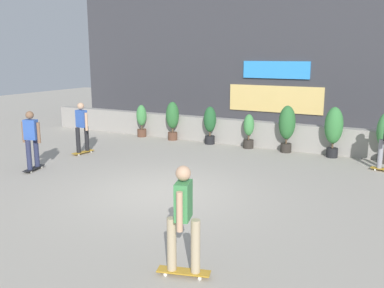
{
  "coord_description": "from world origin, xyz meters",
  "views": [
    {
      "loc": [
        5.18,
        -8.2,
        3.24
      ],
      "look_at": [
        0.0,
        1.5,
        0.9
      ],
      "focal_mm": 39.68,
      "sensor_mm": 36.0,
      "label": 1
    }
  ],
  "objects_px": {
    "potted_plant_1": "(172,118)",
    "potted_plant_4": "(287,125)",
    "skater_by_wall_left": "(31,138)",
    "potted_plant_3": "(249,130)",
    "potted_plant_5": "(334,128)",
    "skater_foreground": "(82,126)",
    "skater_far_left": "(183,216)",
    "potted_plant_2": "(210,123)",
    "potted_plant_0": "(142,119)"
  },
  "relations": [
    {
      "from": "skater_by_wall_left",
      "to": "skater_foreground",
      "type": "bearing_deg",
      "value": 94.69
    },
    {
      "from": "potted_plant_2",
      "to": "potted_plant_5",
      "type": "height_order",
      "value": "potted_plant_5"
    },
    {
      "from": "potted_plant_3",
      "to": "potted_plant_4",
      "type": "height_order",
      "value": "potted_plant_4"
    },
    {
      "from": "potted_plant_0",
      "to": "potted_plant_5",
      "type": "xyz_separation_m",
      "value": [
        7.35,
        0.0,
        0.25
      ]
    },
    {
      "from": "potted_plant_1",
      "to": "potted_plant_5",
      "type": "height_order",
      "value": "potted_plant_5"
    },
    {
      "from": "potted_plant_4",
      "to": "skater_far_left",
      "type": "xyz_separation_m",
      "value": [
        0.92,
        -8.7,
        0.02
      ]
    },
    {
      "from": "potted_plant_5",
      "to": "skater_foreground",
      "type": "bearing_deg",
      "value": -155.26
    },
    {
      "from": "potted_plant_5",
      "to": "skater_far_left",
      "type": "relative_size",
      "value": 0.95
    },
    {
      "from": "skater_far_left",
      "to": "skater_by_wall_left",
      "type": "height_order",
      "value": "same"
    },
    {
      "from": "potted_plant_4",
      "to": "skater_foreground",
      "type": "height_order",
      "value": "skater_foreground"
    },
    {
      "from": "skater_far_left",
      "to": "potted_plant_5",
      "type": "bearing_deg",
      "value": 86.22
    },
    {
      "from": "skater_far_left",
      "to": "skater_foreground",
      "type": "bearing_deg",
      "value": 141.92
    },
    {
      "from": "potted_plant_2",
      "to": "skater_by_wall_left",
      "type": "xyz_separation_m",
      "value": [
        -2.84,
        -5.61,
        0.16
      ]
    },
    {
      "from": "potted_plant_1",
      "to": "potted_plant_2",
      "type": "bearing_deg",
      "value": 0.0
    },
    {
      "from": "potted_plant_0",
      "to": "skater_by_wall_left",
      "type": "xyz_separation_m",
      "value": [
        0.18,
        -5.61,
        0.25
      ]
    },
    {
      "from": "potted_plant_0",
      "to": "potted_plant_2",
      "type": "xyz_separation_m",
      "value": [
        3.01,
        -0.0,
        0.09
      ]
    },
    {
      "from": "potted_plant_2",
      "to": "skater_by_wall_left",
      "type": "height_order",
      "value": "skater_by_wall_left"
    },
    {
      "from": "potted_plant_4",
      "to": "skater_foreground",
      "type": "bearing_deg",
      "value": -149.94
    },
    {
      "from": "potted_plant_1",
      "to": "potted_plant_4",
      "type": "relative_size",
      "value": 0.93
    },
    {
      "from": "potted_plant_2",
      "to": "potted_plant_4",
      "type": "height_order",
      "value": "potted_plant_4"
    },
    {
      "from": "potted_plant_4",
      "to": "skater_foreground",
      "type": "xyz_separation_m",
      "value": [
        -5.86,
        -3.39,
        0.02
      ]
    },
    {
      "from": "skater_by_wall_left",
      "to": "potted_plant_3",
      "type": "bearing_deg",
      "value": 52.31
    },
    {
      "from": "potted_plant_0",
      "to": "skater_far_left",
      "type": "bearing_deg",
      "value": -52.1
    },
    {
      "from": "potted_plant_3",
      "to": "potted_plant_5",
      "type": "bearing_deg",
      "value": 0.0
    },
    {
      "from": "potted_plant_1",
      "to": "potted_plant_3",
      "type": "height_order",
      "value": "potted_plant_1"
    },
    {
      "from": "potted_plant_1",
      "to": "potted_plant_3",
      "type": "xyz_separation_m",
      "value": [
        3.08,
        0.0,
        -0.21
      ]
    },
    {
      "from": "potted_plant_2",
      "to": "potted_plant_3",
      "type": "height_order",
      "value": "potted_plant_2"
    },
    {
      "from": "potted_plant_1",
      "to": "skater_by_wall_left",
      "type": "xyz_separation_m",
      "value": [
        -1.25,
        -5.61,
        0.09
      ]
    },
    {
      "from": "potted_plant_3",
      "to": "skater_far_left",
      "type": "relative_size",
      "value": 0.71
    },
    {
      "from": "potted_plant_5",
      "to": "skater_far_left",
      "type": "bearing_deg",
      "value": -93.78
    },
    {
      "from": "skater_far_left",
      "to": "skater_foreground",
      "type": "xyz_separation_m",
      "value": [
        -6.78,
        5.31,
        0.0
      ]
    },
    {
      "from": "potted_plant_1",
      "to": "skater_far_left",
      "type": "xyz_separation_m",
      "value": [
        5.35,
        -8.7,
        0.09
      ]
    },
    {
      "from": "potted_plant_0",
      "to": "potted_plant_1",
      "type": "distance_m",
      "value": 1.44
    },
    {
      "from": "potted_plant_0",
      "to": "skater_foreground",
      "type": "height_order",
      "value": "skater_foreground"
    },
    {
      "from": "potted_plant_1",
      "to": "potted_plant_4",
      "type": "height_order",
      "value": "potted_plant_4"
    },
    {
      "from": "skater_far_left",
      "to": "potted_plant_0",
      "type": "bearing_deg",
      "value": 127.9
    },
    {
      "from": "potted_plant_2",
      "to": "potted_plant_1",
      "type": "bearing_deg",
      "value": 180.0
    },
    {
      "from": "potted_plant_1",
      "to": "skater_far_left",
      "type": "distance_m",
      "value": 10.21
    },
    {
      "from": "skater_by_wall_left",
      "to": "potted_plant_2",
      "type": "bearing_deg",
      "value": 63.2
    },
    {
      "from": "potted_plant_2",
      "to": "potted_plant_5",
      "type": "xyz_separation_m",
      "value": [
        4.34,
        0.0,
        0.16
      ]
    },
    {
      "from": "potted_plant_0",
      "to": "potted_plant_2",
      "type": "height_order",
      "value": "potted_plant_2"
    },
    {
      "from": "potted_plant_2",
      "to": "potted_plant_4",
      "type": "xyz_separation_m",
      "value": [
        2.84,
        0.0,
        0.14
      ]
    },
    {
      "from": "potted_plant_5",
      "to": "skater_far_left",
      "type": "height_order",
      "value": "skater_far_left"
    },
    {
      "from": "potted_plant_4",
      "to": "skater_by_wall_left",
      "type": "xyz_separation_m",
      "value": [
        -5.68,
        -5.61,
        0.02
      ]
    },
    {
      "from": "potted_plant_1",
      "to": "potted_plant_4",
      "type": "distance_m",
      "value": 4.42
    },
    {
      "from": "potted_plant_1",
      "to": "potted_plant_0",
      "type": "bearing_deg",
      "value": 180.0
    },
    {
      "from": "potted_plant_5",
      "to": "potted_plant_2",
      "type": "bearing_deg",
      "value": -180.0
    },
    {
      "from": "potted_plant_5",
      "to": "skater_foreground",
      "type": "xyz_separation_m",
      "value": [
        -7.36,
        -3.39,
        -0.01
      ]
    },
    {
      "from": "potted_plant_3",
      "to": "skater_foreground",
      "type": "distance_m",
      "value": 5.66
    },
    {
      "from": "potted_plant_5",
      "to": "skater_foreground",
      "type": "height_order",
      "value": "skater_foreground"
    }
  ]
}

